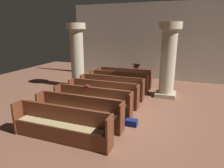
{
  "coord_description": "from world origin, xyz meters",
  "views": [
    {
      "loc": [
        2.14,
        -6.25,
        3.0
      ],
      "look_at": [
        -0.72,
        1.37,
        0.75
      ],
      "focal_mm": 32.04,
      "sensor_mm": 36.0,
      "label": 1
    }
  ],
  "objects_px": {
    "pew_row_3": "(103,93)",
    "pew_row_5": "(79,110)",
    "pillar_aisle_side": "(168,59)",
    "kneeler_box_navy": "(132,123)",
    "lectern": "(136,74)",
    "pew_row_6": "(61,124)",
    "pew_row_4": "(92,100)",
    "pillar_far_side": "(77,55)",
    "pew_row_0": "(124,77)",
    "hymn_book": "(87,86)",
    "pew_row_2": "(111,86)",
    "pew_row_1": "(118,81)"
  },
  "relations": [
    {
      "from": "pew_row_0",
      "to": "kneeler_box_navy",
      "type": "distance_m",
      "value": 4.66
    },
    {
      "from": "pew_row_3",
      "to": "pew_row_5",
      "type": "bearing_deg",
      "value": -90.0
    },
    {
      "from": "pew_row_3",
      "to": "pew_row_5",
      "type": "height_order",
      "value": "same"
    },
    {
      "from": "lectern",
      "to": "pew_row_6",
      "type": "bearing_deg",
      "value": -92.99
    },
    {
      "from": "pew_row_0",
      "to": "pew_row_2",
      "type": "xyz_separation_m",
      "value": [
        0.0,
        -1.96,
        0.0
      ]
    },
    {
      "from": "pew_row_0",
      "to": "pew_row_6",
      "type": "bearing_deg",
      "value": -90.0
    },
    {
      "from": "pew_row_2",
      "to": "pew_row_5",
      "type": "height_order",
      "value": "same"
    },
    {
      "from": "pew_row_0",
      "to": "pew_row_3",
      "type": "xyz_separation_m",
      "value": [
        0.0,
        -2.94,
        0.0
      ]
    },
    {
      "from": "pew_row_2",
      "to": "kneeler_box_navy",
      "type": "relative_size",
      "value": 8.0
    },
    {
      "from": "pew_row_5",
      "to": "pillar_far_side",
      "type": "height_order",
      "value": "pillar_far_side"
    },
    {
      "from": "pew_row_5",
      "to": "kneeler_box_navy",
      "type": "height_order",
      "value": "pew_row_5"
    },
    {
      "from": "pew_row_6",
      "to": "pillar_far_side",
      "type": "height_order",
      "value": "pillar_far_side"
    },
    {
      "from": "pew_row_3",
      "to": "pew_row_2",
      "type": "bearing_deg",
      "value": 90.0
    },
    {
      "from": "kneeler_box_navy",
      "to": "pew_row_0",
      "type": "bearing_deg",
      "value": 110.1
    },
    {
      "from": "pew_row_1",
      "to": "pew_row_2",
      "type": "bearing_deg",
      "value": -90.0
    },
    {
      "from": "lectern",
      "to": "pillar_far_side",
      "type": "bearing_deg",
      "value": -139.5
    },
    {
      "from": "pew_row_1",
      "to": "pew_row_5",
      "type": "bearing_deg",
      "value": -90.0
    },
    {
      "from": "pew_row_0",
      "to": "pew_row_5",
      "type": "relative_size",
      "value": 1.0
    },
    {
      "from": "pew_row_0",
      "to": "pew_row_3",
      "type": "distance_m",
      "value": 2.94
    },
    {
      "from": "pew_row_2",
      "to": "lectern",
      "type": "bearing_deg",
      "value": 83.33
    },
    {
      "from": "pew_row_0",
      "to": "lectern",
      "type": "xyz_separation_m",
      "value": [
        0.37,
        1.21,
        -0.05
      ]
    },
    {
      "from": "pew_row_2",
      "to": "pew_row_3",
      "type": "distance_m",
      "value": 0.98
    },
    {
      "from": "pew_row_0",
      "to": "hymn_book",
      "type": "bearing_deg",
      "value": -94.29
    },
    {
      "from": "pew_row_0",
      "to": "pillar_far_side",
      "type": "xyz_separation_m",
      "value": [
        -2.25,
        -1.03,
        1.21
      ]
    },
    {
      "from": "pew_row_1",
      "to": "pillar_far_side",
      "type": "xyz_separation_m",
      "value": [
        -2.25,
        -0.05,
        1.21
      ]
    },
    {
      "from": "pillar_aisle_side",
      "to": "hymn_book",
      "type": "height_order",
      "value": "pillar_aisle_side"
    },
    {
      "from": "hymn_book",
      "to": "pew_row_6",
      "type": "bearing_deg",
      "value": -82.58
    },
    {
      "from": "pew_row_2",
      "to": "kneeler_box_navy",
      "type": "bearing_deg",
      "value": -56.37
    },
    {
      "from": "pillar_far_side",
      "to": "kneeler_box_navy",
      "type": "bearing_deg",
      "value": -40.96
    },
    {
      "from": "pillar_aisle_side",
      "to": "kneeler_box_navy",
      "type": "bearing_deg",
      "value": -101.62
    },
    {
      "from": "pew_row_1",
      "to": "pew_row_5",
      "type": "relative_size",
      "value": 1.0
    },
    {
      "from": "pew_row_1",
      "to": "pew_row_6",
      "type": "distance_m",
      "value": 4.91
    },
    {
      "from": "pew_row_2",
      "to": "pillar_aisle_side",
      "type": "height_order",
      "value": "pillar_aisle_side"
    },
    {
      "from": "pillar_far_side",
      "to": "lectern",
      "type": "relative_size",
      "value": 3.04
    },
    {
      "from": "pew_row_3",
      "to": "hymn_book",
      "type": "bearing_deg",
      "value": -109.5
    },
    {
      "from": "pew_row_4",
      "to": "pew_row_6",
      "type": "height_order",
      "value": "same"
    },
    {
      "from": "pew_row_2",
      "to": "pillar_far_side",
      "type": "height_order",
      "value": "pillar_far_side"
    },
    {
      "from": "pew_row_0",
      "to": "pew_row_6",
      "type": "relative_size",
      "value": 1.0
    },
    {
      "from": "pew_row_5",
      "to": "lectern",
      "type": "bearing_deg",
      "value": 86.53
    },
    {
      "from": "pew_row_3",
      "to": "pillar_far_side",
      "type": "relative_size",
      "value": 0.9
    },
    {
      "from": "pew_row_0",
      "to": "hymn_book",
      "type": "distance_m",
      "value": 3.77
    },
    {
      "from": "pew_row_0",
      "to": "pew_row_3",
      "type": "height_order",
      "value": "same"
    },
    {
      "from": "pew_row_4",
      "to": "kneeler_box_navy",
      "type": "distance_m",
      "value": 1.7
    },
    {
      "from": "pew_row_3",
      "to": "pillar_aisle_side",
      "type": "bearing_deg",
      "value": 40.87
    },
    {
      "from": "pew_row_2",
      "to": "pew_row_5",
      "type": "xyz_separation_m",
      "value": [
        0.0,
        -2.94,
        0.0
      ]
    },
    {
      "from": "pillar_aisle_side",
      "to": "pew_row_5",
      "type": "bearing_deg",
      "value": -120.18
    },
    {
      "from": "pew_row_0",
      "to": "hymn_book",
      "type": "height_order",
      "value": "hymn_book"
    },
    {
      "from": "pillar_far_side",
      "to": "pew_row_1",
      "type": "bearing_deg",
      "value": 1.16
    },
    {
      "from": "pew_row_6",
      "to": "kneeler_box_navy",
      "type": "bearing_deg",
      "value": 43.69
    },
    {
      "from": "pillar_aisle_side",
      "to": "pew_row_6",
      "type": "bearing_deg",
      "value": -114.98
    }
  ]
}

